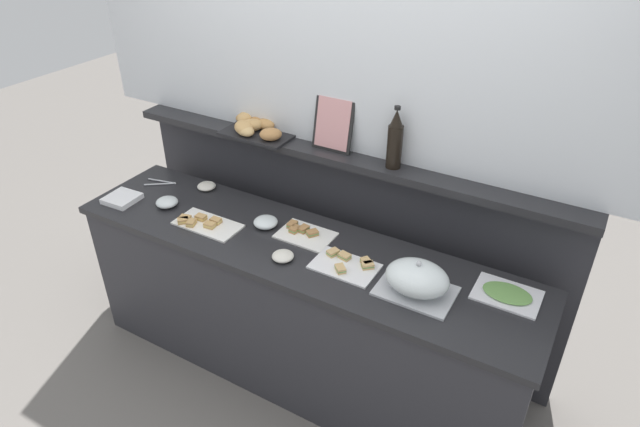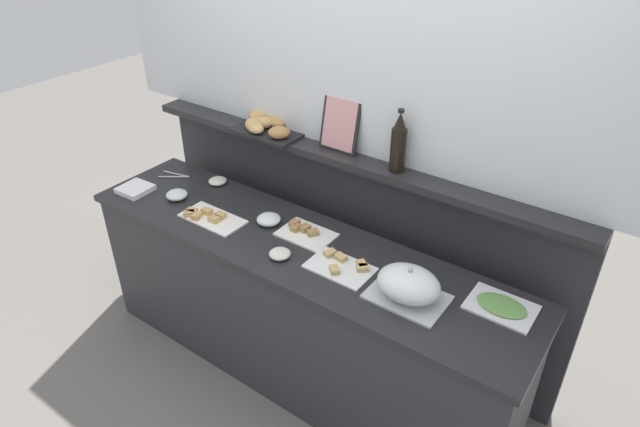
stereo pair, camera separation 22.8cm
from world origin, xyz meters
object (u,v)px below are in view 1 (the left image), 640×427
Objects in this scene: bread_basket at (254,126)px; framed_picture at (333,124)px; sandwich_platter_front at (204,223)px; glass_bowl_medium at (266,222)px; cold_cuts_platter at (507,294)px; serving_tongs at (162,183)px; napkin_stack at (122,199)px; sandwich_platter_rear at (347,265)px; condiment_bowl_red at (283,256)px; wine_bottle_dark at (395,140)px; glass_bowl_large at (167,203)px; serving_cloche at (417,279)px; sandwich_platter_side at (305,234)px; condiment_bowl_cream at (207,186)px.

bread_basket is 0.49m from framed_picture.
glass_bowl_medium is at bearing 28.16° from sandwich_platter_front.
cold_cuts_platter is 1.55× the size of serving_tongs.
sandwich_platter_rear is at bearing 3.99° from napkin_stack.
bread_basket is (0.56, 0.53, 0.36)m from napkin_stack.
glass_bowl_medium is at bearing 140.25° from condiment_bowl_red.
condiment_bowl_red is at bearing -120.10° from wine_bottle_dark.
napkin_stack is (-2.09, -0.26, 0.01)m from cold_cuts_platter.
sandwich_platter_front reaches higher than serving_tongs.
glass_bowl_large is at bearing -169.89° from glass_bowl_medium.
cold_cuts_platter is 2.70× the size of condiment_bowl_red.
framed_picture is at bearing 163.76° from cold_cuts_platter.
serving_tongs is 1.08× the size of napkin_stack.
sandwich_platter_front is 1.25× the size of framed_picture.
bread_basket is at bearing 152.07° from sandwich_platter_rear.
sandwich_platter_side is at bearing 168.31° from serving_cloche.
glass_bowl_large is 1.31m from wine_bottle_dark.
glass_bowl_large reaches higher than serving_tongs.
napkin_stack is (-1.07, -0.22, 0.00)m from sandwich_platter_side.
condiment_bowl_cream is 0.58× the size of serving_tongs.
cold_cuts_platter is 1.19m from framed_picture.
framed_picture is (-0.03, 0.35, 0.47)m from sandwich_platter_side.
serving_tongs is at bearing 179.97° from cold_cuts_platter.
bread_basket reaches higher than serving_tongs.
napkin_stack is (-1.73, -0.08, -0.06)m from serving_cloche.
glass_bowl_large is at bearing -174.50° from cold_cuts_platter.
napkin_stack is 0.54× the size of wine_bottle_dark.
glass_bowl_large is 1.15× the size of condiment_bowl_red.
serving_cloche is at bearing 7.98° from condiment_bowl_red.
bread_basket is at bearing 130.60° from glass_bowl_medium.
serving_cloche reaches higher than glass_bowl_medium.
glass_bowl_large is 0.60m from glass_bowl_medium.
serving_tongs is 0.58× the size of wine_bottle_dark.
glass_bowl_large reaches higher than sandwich_platter_side.
sandwich_platter_rear is 0.75× the size of bread_basket.
condiment_bowl_cream is at bearing 177.29° from cold_cuts_platter.
serving_cloche is at bearing 2.29° from sandwich_platter_front.
condiment_bowl_red is at bearing -24.67° from condiment_bowl_cream.
framed_picture is (0.78, 0.48, 0.46)m from glass_bowl_large.
sandwich_platter_front is 0.53m from condiment_bowl_red.
sandwich_platter_side is 0.65m from wine_bottle_dark.
glass_bowl_medium is at bearing 169.82° from sandwich_platter_rear.
wine_bottle_dark is (-0.33, 0.45, 0.41)m from serving_cloche.
serving_cloche is at bearing -153.55° from cold_cuts_platter.
glass_bowl_medium is 0.44× the size of framed_picture.
napkin_stack is (-1.38, -0.10, 0.00)m from sandwich_platter_rear.
framed_picture is (0.48, 0.04, 0.10)m from bread_basket.
condiment_bowl_cream is (0.06, 0.26, -0.00)m from glass_bowl_large.
sandwich_platter_rear is 1.09× the size of sandwich_platter_side.
wine_bottle_dark is (1.40, 0.53, 0.47)m from napkin_stack.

